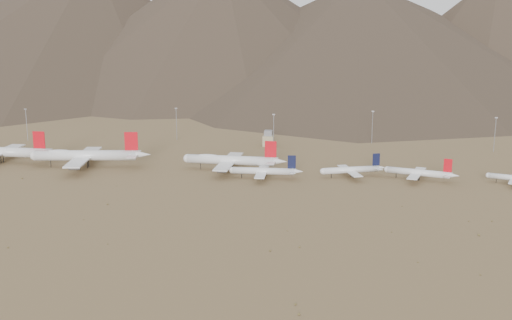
# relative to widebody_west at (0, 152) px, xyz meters

# --- Properties ---
(ground) EXTENTS (3000.00, 3000.00, 0.00)m
(ground) POSITION_rel_widebody_west_xyz_m (142.17, -37.00, -7.71)
(ground) COLOR olive
(ground) RESTS_ON ground
(widebody_west) EXTENTS (75.32, 57.58, 22.37)m
(widebody_west) POSITION_rel_widebody_west_xyz_m (0.00, 0.00, 0.00)
(widebody_west) COLOR silver
(widebody_west) RESTS_ON ground
(widebody_centre) EXTENTS (78.88, 61.47, 23.56)m
(widebody_centre) POSITION_rel_widebody_west_xyz_m (62.72, -3.69, 0.41)
(widebody_centre) COLOR silver
(widebody_centre) RESTS_ON ground
(widebody_east) EXTENTS (68.23, 52.27, 20.26)m
(widebody_east) POSITION_rel_widebody_west_xyz_m (158.49, 1.62, -0.73)
(widebody_east) COLOR silver
(widebody_east) RESTS_ON ground
(narrowbody_a) EXTENTS (45.72, 32.75, 15.08)m
(narrowbody_a) POSITION_rel_widebody_west_xyz_m (183.04, -15.85, -2.82)
(narrowbody_a) COLOR silver
(narrowbody_a) RESTS_ON ground
(narrowbody_b) EXTENTS (41.13, 30.78, 14.23)m
(narrowbody_b) POSITION_rel_widebody_west_xyz_m (235.98, -3.35, -3.09)
(narrowbody_b) COLOR silver
(narrowbody_b) RESTS_ON ground
(narrowbody_c) EXTENTS (43.93, 32.50, 14.86)m
(narrowbody_c) POSITION_rel_widebody_west_xyz_m (276.46, -5.65, -2.89)
(narrowbody_c) COLOR silver
(narrowbody_c) RESTS_ON ground
(control_tower) EXTENTS (8.00, 8.00, 12.00)m
(control_tower) POSITION_rel_widebody_west_xyz_m (172.17, 83.00, -2.39)
(control_tower) COLOR tan
(control_tower) RESTS_ON ground
(mast_far_west) EXTENTS (2.00, 0.60, 25.70)m
(mast_far_west) POSITION_rel_widebody_west_xyz_m (-19.85, 74.87, 6.49)
(mast_far_west) COLOR gray
(mast_far_west) RESTS_ON ground
(mast_west) EXTENTS (2.00, 0.60, 25.70)m
(mast_west) POSITION_rel_widebody_west_xyz_m (96.46, 96.29, 6.49)
(mast_west) COLOR gray
(mast_west) RESTS_ON ground
(mast_centre) EXTENTS (2.00, 0.60, 25.70)m
(mast_centre) POSITION_rel_widebody_west_xyz_m (176.91, 76.93, 6.49)
(mast_centre) COLOR gray
(mast_centre) RESTS_ON ground
(mast_east) EXTENTS (2.00, 0.60, 25.70)m
(mast_east) POSITION_rel_widebody_west_xyz_m (250.54, 104.01, 6.49)
(mast_east) COLOR gray
(mast_east) RESTS_ON ground
(mast_far_east) EXTENTS (2.00, 0.60, 25.70)m
(mast_far_east) POSITION_rel_widebody_west_xyz_m (338.01, 86.18, 6.49)
(mast_far_east) COLOR gray
(mast_far_east) RESTS_ON ground
(desert_scrub) EXTENTS (419.33, 175.28, 0.90)m
(desert_scrub) POSITION_rel_widebody_west_xyz_m (162.12, -140.50, -7.39)
(desert_scrub) COLOR brown
(desert_scrub) RESTS_ON ground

